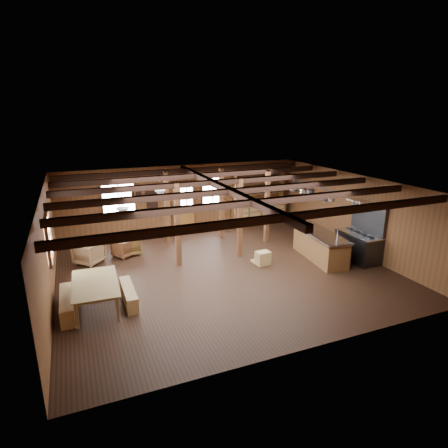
{
  "coord_description": "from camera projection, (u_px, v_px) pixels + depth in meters",
  "views": [
    {
      "loc": [
        -4.19,
        -10.21,
        4.88
      ],
      "look_at": [
        0.23,
        0.55,
        1.38
      ],
      "focal_mm": 30.0,
      "sensor_mm": 36.0,
      "label": 1
    }
  ],
  "objects": [
    {
      "name": "pot_rack",
      "position": [
        307.0,
        192.0,
        12.71
      ],
      "size": [
        0.4,
        3.0,
        0.45
      ],
      "color": "#2F2F31",
      "rests_on": "ceiling"
    },
    {
      "name": "window_back_left",
      "position": [
        119.0,
        200.0,
        14.52
      ],
      "size": [
        1.32,
        0.06,
        1.32
      ],
      "color": "white",
      "rests_on": "wall_back"
    },
    {
      "name": "back_door",
      "position": [
        184.0,
        211.0,
        15.67
      ],
      "size": [
        1.02,
        0.08,
        2.15
      ],
      "color": "brown",
      "rests_on": "floor"
    },
    {
      "name": "bowl",
      "position": [
        308.0,
        231.0,
        12.78
      ],
      "size": [
        0.25,
        0.25,
        0.06
      ],
      "primitive_type": "imported",
      "rotation": [
        0.0,
        0.0,
        0.09
      ],
      "color": "silver",
      "rests_on": "kitchen_island"
    },
    {
      "name": "dining_table",
      "position": [
        98.0,
        295.0,
        9.64
      ],
      "size": [
        1.19,
        2.05,
        0.71
      ],
      "primitive_type": "imported",
      "rotation": [
        0.0,
        0.0,
        1.53
      ],
      "color": "olive",
      "rests_on": "floor"
    },
    {
      "name": "armchair_b",
      "position": [
        130.0,
        246.0,
        13.27
      ],
      "size": [
        0.72,
        0.74,
        0.64
      ],
      "primitive_type": "imported",
      "rotation": [
        0.0,
        0.0,
        3.19
      ],
      "color": "brown",
      "rests_on": "floor"
    },
    {
      "name": "kitchen_island",
      "position": [
        320.0,
        246.0,
        12.82
      ],
      "size": [
        1.14,
        2.58,
        1.2
      ],
      "rotation": [
        0.0,
        0.0,
        -0.11
      ],
      "color": "brown",
      "rests_on": "floor"
    },
    {
      "name": "timber_posts",
      "position": [
        216.0,
        211.0,
        13.61
      ],
      "size": [
        3.95,
        2.35,
        2.8
      ],
      "color": "#3F2812",
      "rests_on": "floor"
    },
    {
      "name": "armchair_c",
      "position": [
        89.0,
        253.0,
        12.46
      ],
      "size": [
        1.14,
        1.14,
        0.74
      ],
      "primitive_type": "imported",
      "rotation": [
        0.0,
        0.0,
        2.37
      ],
      "color": "brown",
      "rests_on": "floor"
    },
    {
      "name": "armchair_a",
      "position": [
        124.0,
        248.0,
        13.1
      ],
      "size": [
        0.94,
        0.94,
        0.63
      ],
      "primitive_type": "imported",
      "rotation": [
        0.0,
        0.0,
        3.68
      ],
      "color": "brown",
      "rests_on": "floor"
    },
    {
      "name": "pendant_lamps",
      "position": [
        143.0,
        202.0,
        11.4
      ],
      "size": [
        1.86,
        2.36,
        0.66
      ],
      "color": "#2F2F31",
      "rests_on": "ceiling"
    },
    {
      "name": "room",
      "position": [
        224.0,
        229.0,
        11.57
      ],
      "size": [
        10.04,
        9.04,
        2.84
      ],
      "color": "black",
      "rests_on": "ground"
    },
    {
      "name": "counter_pot",
      "position": [
        307.0,
        224.0,
        13.35
      ],
      "size": [
        0.33,
        0.33,
        0.2
      ],
      "primitive_type": "cylinder",
      "color": "silver",
      "rests_on": "kitchen_island"
    },
    {
      "name": "ceiling_joists",
      "position": [
        222.0,
        187.0,
        11.36
      ],
      "size": [
        9.8,
        8.82,
        0.18
      ],
      "color": "black",
      "rests_on": "ceiling"
    },
    {
      "name": "bench_aisle",
      "position": [
        129.0,
        295.0,
        9.96
      ],
      "size": [
        0.29,
        1.54,
        0.42
      ],
      "primitive_type": "cube",
      "color": "olive",
      "rests_on": "floor"
    },
    {
      "name": "commercial_range",
      "position": [
        360.0,
        242.0,
        12.72
      ],
      "size": [
        0.83,
        1.61,
        1.99
      ],
      "color": "#2F2F31",
      "rests_on": "floor"
    },
    {
      "name": "notice_boards",
      "position": [
        147.0,
        196.0,
        14.91
      ],
      "size": [
        1.08,
        0.03,
        0.9
      ],
      "color": "silver",
      "rests_on": "wall_back"
    },
    {
      "name": "step_stool",
      "position": [
        263.0,
        258.0,
        12.39
      ],
      "size": [
        0.54,
        0.41,
        0.45
      ],
      "primitive_type": "cube",
      "rotation": [
        0.0,
        0.0,
        0.1
      ],
      "color": "olive",
      "rests_on": "floor"
    },
    {
      "name": "window_left",
      "position": [
        48.0,
        238.0,
        10.16
      ],
      "size": [
        0.14,
        1.24,
        1.32
      ],
      "color": "white",
      "rests_on": "wall_back"
    },
    {
      "name": "window_back_right",
      "position": [
        212.0,
        192.0,
        15.94
      ],
      "size": [
        1.02,
        0.06,
        1.32
      ],
      "color": "white",
      "rests_on": "wall_back"
    },
    {
      "name": "bench_wall",
      "position": [
        67.0,
        305.0,
        9.4
      ],
      "size": [
        0.32,
        1.68,
        0.46
      ],
      "primitive_type": "cube",
      "color": "olive",
      "rests_on": "floor"
    },
    {
      "name": "back_counter",
      "position": [
        258.0,
        211.0,
        16.76
      ],
      "size": [
        2.55,
        0.6,
        2.45
      ],
      "color": "brown",
      "rests_on": "floor"
    }
  ]
}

